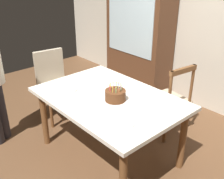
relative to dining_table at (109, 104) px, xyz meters
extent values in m
plane|color=brown|center=(0.00, 0.00, -0.66)|extent=(6.40, 6.40, 0.00)
cube|color=beige|center=(0.00, 1.85, 0.64)|extent=(6.40, 0.10, 2.60)
cube|color=silver|center=(0.00, 0.00, 0.07)|extent=(1.54, 1.06, 0.04)
cylinder|color=brown|center=(-0.67, -0.43, -0.31)|extent=(0.07, 0.07, 0.71)
cylinder|color=brown|center=(-0.67, 0.43, -0.31)|extent=(0.07, 0.07, 0.71)
cylinder|color=brown|center=(0.67, 0.43, -0.31)|extent=(0.07, 0.07, 0.71)
cylinder|color=silver|center=(0.12, -0.02, 0.09)|extent=(0.28, 0.28, 0.01)
cylinder|color=#563019|center=(0.12, -0.02, 0.15)|extent=(0.21, 0.21, 0.11)
cylinder|color=#F2994C|center=(0.18, -0.02, 0.23)|extent=(0.01, 0.01, 0.05)
sphere|color=#FFC64C|center=(0.18, -0.02, 0.27)|extent=(0.01, 0.01, 0.01)
cylinder|color=#66CC72|center=(0.17, 0.02, 0.23)|extent=(0.01, 0.01, 0.05)
sphere|color=#FFC64C|center=(0.17, 0.02, 0.27)|extent=(0.01, 0.01, 0.01)
cylinder|color=#D872CC|center=(0.14, 0.04, 0.23)|extent=(0.01, 0.01, 0.05)
sphere|color=#FFC64C|center=(0.14, 0.04, 0.27)|extent=(0.01, 0.01, 0.01)
cylinder|color=#4C7FE5|center=(0.11, 0.04, 0.23)|extent=(0.01, 0.01, 0.05)
sphere|color=#FFC64C|center=(0.11, 0.04, 0.27)|extent=(0.01, 0.01, 0.01)
cylinder|color=#66CC72|center=(0.09, 0.03, 0.23)|extent=(0.01, 0.01, 0.05)
sphere|color=#FFC64C|center=(0.09, 0.03, 0.27)|extent=(0.01, 0.01, 0.01)
cylinder|color=#E54C4C|center=(0.07, 0.00, 0.23)|extent=(0.01, 0.01, 0.05)
sphere|color=#FFC64C|center=(0.07, 0.00, 0.27)|extent=(0.01, 0.01, 0.01)
cylinder|color=yellow|center=(0.06, -0.03, 0.23)|extent=(0.01, 0.01, 0.05)
sphere|color=#FFC64C|center=(0.06, -0.03, 0.27)|extent=(0.01, 0.01, 0.01)
cylinder|color=#E54C4C|center=(0.09, -0.06, 0.23)|extent=(0.01, 0.01, 0.05)
sphere|color=#FFC64C|center=(0.09, -0.06, 0.27)|extent=(0.01, 0.01, 0.01)
cylinder|color=#E54C4C|center=(0.11, -0.07, 0.23)|extent=(0.01, 0.01, 0.05)
sphere|color=#FFC64C|center=(0.11, -0.07, 0.27)|extent=(0.01, 0.01, 0.01)
cylinder|color=yellow|center=(0.14, -0.07, 0.23)|extent=(0.01, 0.01, 0.05)
sphere|color=#FFC64C|center=(0.14, -0.07, 0.27)|extent=(0.01, 0.01, 0.01)
cylinder|color=#66CC72|center=(0.17, -0.05, 0.23)|extent=(0.01, 0.01, 0.05)
sphere|color=#FFC64C|center=(0.17, -0.05, 0.27)|extent=(0.01, 0.01, 0.01)
cylinder|color=white|center=(-0.42, -0.24, 0.09)|extent=(0.22, 0.22, 0.01)
cylinder|color=white|center=(-0.08, 0.24, 0.09)|extent=(0.22, 0.22, 0.01)
cylinder|color=white|center=(0.46, -0.24, 0.09)|extent=(0.22, 0.22, 0.01)
cube|color=silver|center=(-0.58, -0.23, 0.09)|extent=(0.18, 0.04, 0.01)
cube|color=silver|center=(-0.24, 0.24, 0.09)|extent=(0.18, 0.02, 0.01)
cube|color=tan|center=(0.13, 0.85, -0.21)|extent=(0.50, 0.50, 0.05)
cylinder|color=brown|center=(-0.01, 1.04, -0.45)|extent=(0.04, 0.04, 0.42)
cylinder|color=brown|center=(-0.06, 0.70, -0.45)|extent=(0.04, 0.04, 0.42)
cylinder|color=brown|center=(0.32, 0.99, -0.45)|extent=(0.04, 0.04, 0.42)
cylinder|color=brown|center=(0.28, 0.66, -0.45)|extent=(0.04, 0.04, 0.42)
cylinder|color=brown|center=(0.35, 1.00, 0.04)|extent=(0.04, 0.04, 0.50)
cylinder|color=brown|center=(0.30, 0.64, 0.04)|extent=(0.04, 0.04, 0.50)
cube|color=brown|center=(0.33, 0.82, 0.26)|extent=(0.09, 0.40, 0.06)
cube|color=tan|center=(-1.07, -0.01, -0.21)|extent=(0.50, 0.50, 0.05)
cylinder|color=brown|center=(-0.93, -0.20, -0.45)|extent=(0.04, 0.04, 0.42)
cylinder|color=brown|center=(-0.88, 0.14, -0.45)|extent=(0.04, 0.04, 0.42)
cylinder|color=brown|center=(-1.26, -0.15, -0.45)|extent=(0.04, 0.04, 0.42)
cylinder|color=brown|center=(-1.21, 0.19, -0.45)|extent=(0.04, 0.04, 0.42)
cube|color=tan|center=(-1.27, 0.02, 0.04)|extent=(0.11, 0.40, 0.50)
cylinder|color=#262328|center=(-1.15, -0.76, -0.27)|extent=(0.14, 0.14, 0.77)
cube|color=#56331E|center=(-1.03, 1.56, 0.29)|extent=(1.10, 0.44, 1.90)
cube|color=silver|center=(-1.03, 1.34, 0.54)|extent=(0.94, 0.01, 1.04)
camera|label=1|loc=(1.89, -1.65, 1.37)|focal=43.29mm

